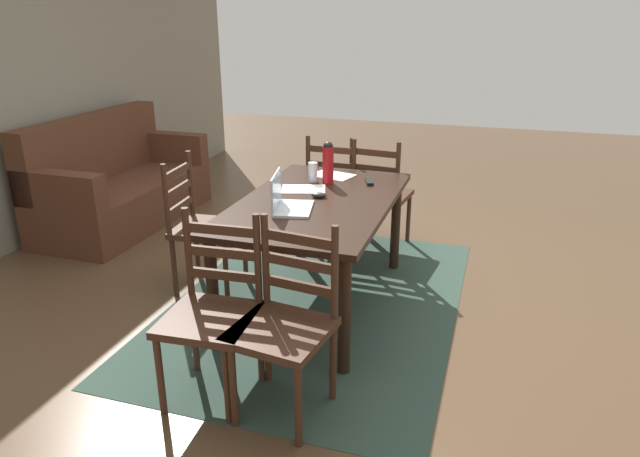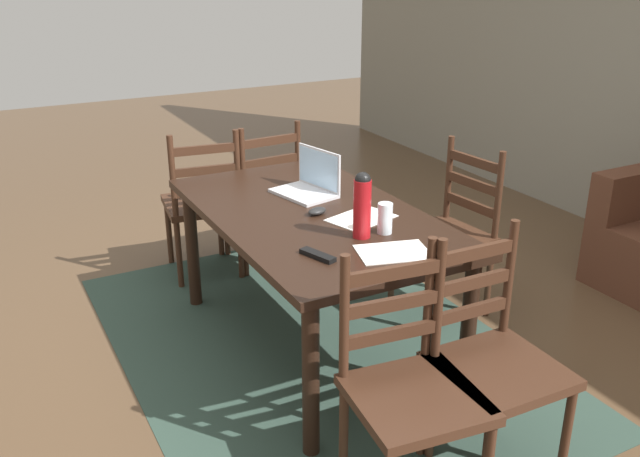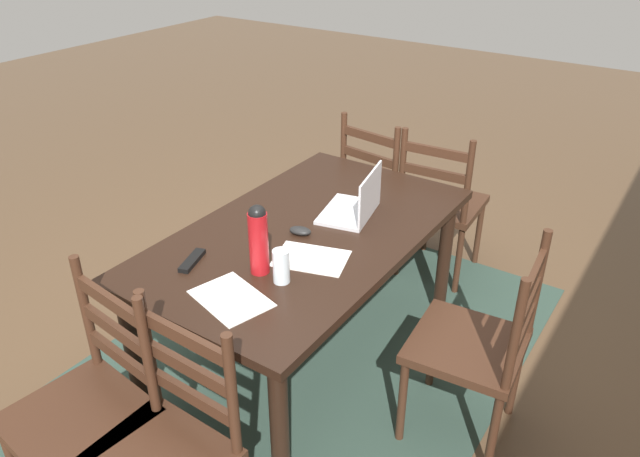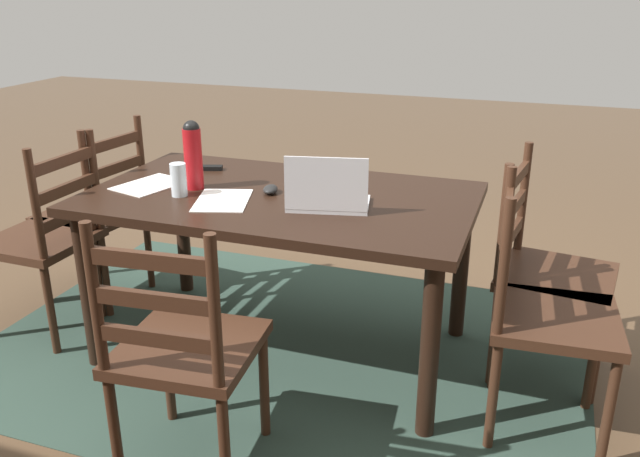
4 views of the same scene
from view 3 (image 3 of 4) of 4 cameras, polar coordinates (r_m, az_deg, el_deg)
name	(u,v)px [view 3 (image 3 of 4)]	position (r m, az deg, el deg)	size (l,w,h in m)	color
ground_plane	(308,357)	(3.17, -1.17, -11.94)	(14.00, 14.00, 0.00)	brown
area_rug	(308,357)	(3.17, -1.17, -11.90)	(2.67, 1.86, 0.01)	#2D4238
dining_table	(306,247)	(2.78, -1.30, -1.73)	(1.62, 0.94, 0.74)	black
chair_left_near	(383,189)	(3.79, 5.90, 3.69)	(0.49, 0.49, 0.95)	#3D2316
chair_right_far	(161,457)	(2.18, -14.65, -19.95)	(0.45, 0.45, 0.95)	#3D2316
chair_left_far	(440,205)	(3.65, 11.19, 2.20)	(0.47, 0.47, 0.95)	#3D2316
chair_right_near	(88,409)	(2.41, -20.93, -15.52)	(0.49, 0.49, 0.95)	#3D2316
chair_far_head	(477,346)	(2.59, 14.49, -10.61)	(0.48, 0.48, 0.95)	#3D2316
laptop	(357,204)	(2.84, 3.51, 2.28)	(0.36, 0.29, 0.23)	silver
water_bottle	(258,238)	(2.38, -5.79, -0.90)	(0.08, 0.08, 0.30)	#A81419
drinking_glass	(281,266)	(2.36, -3.65, -3.54)	(0.07, 0.07, 0.14)	silver
computer_mouse	(300,231)	(2.70, -1.91, -0.20)	(0.06, 0.10, 0.03)	black
tv_remote	(192,261)	(2.55, -11.88, -2.95)	(0.04, 0.17, 0.02)	black
paper_stack_left	(311,258)	(2.53, -0.83, -2.82)	(0.21, 0.30, 0.00)	white
paper_stack_right	(231,298)	(2.31, -8.32, -6.50)	(0.21, 0.30, 0.00)	white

